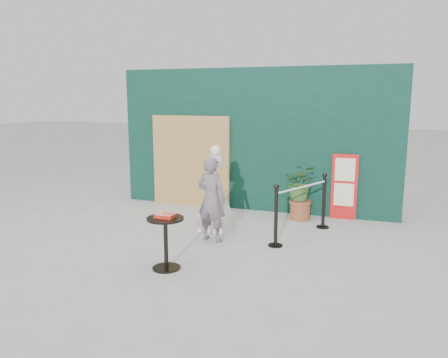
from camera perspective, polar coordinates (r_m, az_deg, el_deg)
ground at (r=6.75m, az=-3.48°, el=-10.17°), size 60.00×60.00×0.00m
back_wall at (r=9.33m, az=4.04°, el=5.11°), size 6.00×0.30×3.00m
bamboo_fence at (r=9.67m, az=-4.36°, el=2.32°), size 1.80×0.08×2.00m
woman at (r=7.30m, az=-1.64°, el=-2.62°), size 0.58×0.43×1.44m
menu_board at (r=8.94m, az=15.43°, el=-1.00°), size 0.50×0.07×1.30m
statue at (r=7.95m, az=-1.06°, el=-2.16°), size 0.61×0.61×1.55m
cafe_table at (r=6.21m, az=-7.63°, el=-7.25°), size 0.52×0.52×0.75m
food_basket at (r=6.13m, az=-7.67°, el=-4.67°), size 0.26×0.19×0.11m
planter at (r=8.72m, az=10.00°, el=-1.11°), size 0.65×0.57×1.11m
stanchion_barrier at (r=7.68m, az=10.08°, el=-3.85°), size 0.84×1.54×1.03m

